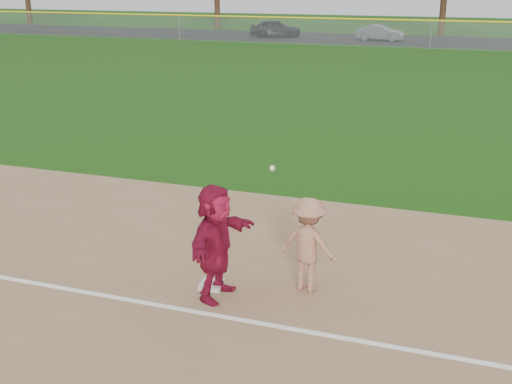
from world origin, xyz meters
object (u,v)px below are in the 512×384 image
(first_base, at_px, (211,285))
(base_runner, at_px, (216,242))
(car_left, at_px, (275,28))
(car_mid, at_px, (380,33))

(first_base, bearing_deg, base_runner, -51.29)
(car_left, bearing_deg, base_runner, 179.73)
(first_base, relative_size, car_left, 0.08)
(base_runner, distance_m, car_mid, 45.39)
(car_left, bearing_deg, first_base, 179.57)
(first_base, distance_m, car_mid, 45.11)
(first_base, height_order, car_mid, car_mid)
(car_left, height_order, car_mid, car_left)
(base_runner, xyz_separation_m, car_left, (-13.33, 45.52, -0.22))
(first_base, bearing_deg, car_left, 106.17)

